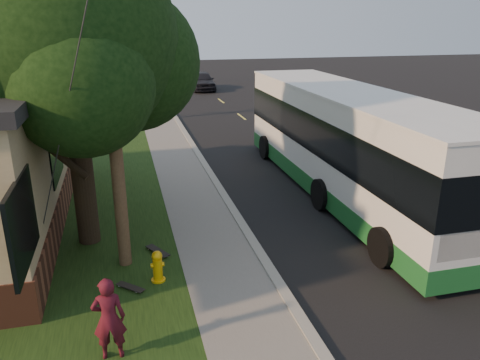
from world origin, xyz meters
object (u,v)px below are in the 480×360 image
Objects in this scene: fire_hydrant at (158,266)px; utility_pole at (108,72)px; leafy_tree at (69,42)px; traffic_signal at (158,49)px; distant_car at (202,81)px; transit_bus at (348,141)px; skateboarder at (109,318)px; skateboard_main at (158,251)px; bare_tree_far at (119,67)px; skateboard_spare at (130,287)px; bare_tree_near at (112,85)px.

utility_pole is (-0.71, 0.99, 4.20)m from fire_hydrant.
leafy_tree reaches higher than fire_hydrant.
traffic_signal reaches higher than distant_car.
transit_bus is 2.86× the size of distant_car.
traffic_signal is at bearing -94.91° from skateboarder.
skateboard_main is (0.81, 0.34, -4.50)m from utility_pole.
distant_car is at bearing 78.24° from fire_hydrant.
bare_tree_far is 0.31× the size of transit_bus.
skateboarder is (-1.00, -2.33, 0.41)m from fire_hydrant.
utility_pole reaches higher than leafy_tree.
skateboard_spare is 0.14× the size of distant_car.
transit_bus is at bearing 32.27° from fire_hydrant.
bare_tree_far is 6.39× the size of skateboard_spare.
utility_pole is at bearing 125.38° from fire_hydrant.
bare_tree_near is at bearing -88.75° from skateboarder.
utility_pole reaches higher than skateboard_main.
leafy_tree is (-0.87, 1.66, 0.54)m from utility_pole.
fire_hydrant is at bearing -111.65° from skateboarder.
transit_bus is 8.72m from skateboard_spare.
utility_pole reaches higher than traffic_signal.
utility_pole is at bearing -156.41° from transit_bus.
fire_hydrant is 1.17× the size of skateboard_spare.
traffic_signal reaches higher than bare_tree_near.
bare_tree_far reaches higher than transit_bus.
distant_car is at bearing 77.90° from skateboard_main.
bare_tree_far is at bearing -89.54° from skateboarder.
traffic_signal reaches higher than bare_tree_far.
bare_tree_far is at bearing 91.00° from skateboard_main.
transit_bus is at bearing -74.65° from bare_tree_far.
distant_car is at bearing -1.34° from bare_tree_far.
fire_hydrant is 0.90× the size of skateboard_main.
transit_bus is 25.66m from distant_car.
skateboard_spare is at bearing -115.23° from skateboard_main.
fire_hydrant is 2.57m from skateboarder.
utility_pole reaches higher than skateboarder.
leafy_tree is at bearing -105.27° from distant_car.
fire_hydrant is at bearing -95.21° from traffic_signal.
transit_bus is at bearing 31.22° from skateboard_spare.
bare_tree_near is 6.83× the size of skateboard_spare.
leafy_tree is at bearing -81.91° from skateboarder.
fire_hydrant reaches higher than skateboard_main.
utility_pole is at bearing -96.58° from traffic_signal.
bare_tree_near reaches higher than skateboard_spare.
traffic_signal is 5.72m from distant_car.
leafy_tree reaches higher than bare_tree_near.
transit_bus reaches higher than distant_car.
bare_tree_near is at bearing 118.80° from transit_bus.
traffic_signal is 30.02m from transit_bus.
skateboarder is at bearing -91.06° from bare_tree_far.
bare_tree_near is 13.89m from distant_car.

